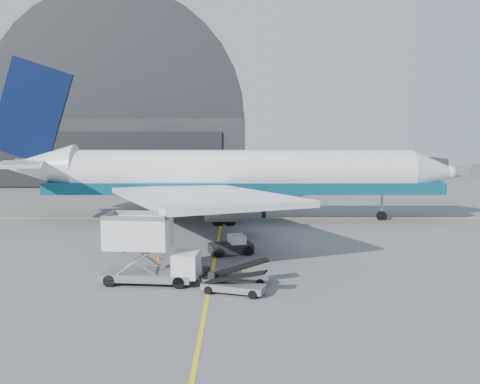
{
  "coord_description": "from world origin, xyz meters",
  "views": [
    {
      "loc": [
        1.98,
        -41.47,
        10.56
      ],
      "look_at": [
        2.04,
        8.2,
        4.5
      ],
      "focal_mm": 40.0,
      "sensor_mm": 36.0,
      "label": 1
    }
  ],
  "objects_px": {
    "pushback_tug": "(232,247)",
    "belt_loader_a": "(233,278)",
    "airliner": "(224,175)",
    "catering_truck": "(147,250)",
    "belt_loader_b": "(233,286)"
  },
  "relations": [
    {
      "from": "airliner",
      "to": "pushback_tug",
      "type": "xyz_separation_m",
      "value": [
        1.08,
        -16.27,
        -4.55
      ]
    },
    {
      "from": "airliner",
      "to": "belt_loader_a",
      "type": "height_order",
      "value": "airliner"
    },
    {
      "from": "pushback_tug",
      "to": "belt_loader_a",
      "type": "bearing_deg",
      "value": -104.68
    },
    {
      "from": "airliner",
      "to": "catering_truck",
      "type": "distance_m",
      "value": 25.28
    },
    {
      "from": "pushback_tug",
      "to": "belt_loader_a",
      "type": "distance_m",
      "value": 9.07
    },
    {
      "from": "catering_truck",
      "to": "belt_loader_b",
      "type": "height_order",
      "value": "catering_truck"
    },
    {
      "from": "catering_truck",
      "to": "belt_loader_a",
      "type": "height_order",
      "value": "catering_truck"
    },
    {
      "from": "airliner",
      "to": "catering_truck",
      "type": "height_order",
      "value": "airliner"
    },
    {
      "from": "airliner",
      "to": "belt_loader_a",
      "type": "distance_m",
      "value": 25.79
    },
    {
      "from": "catering_truck",
      "to": "pushback_tug",
      "type": "height_order",
      "value": "catering_truck"
    },
    {
      "from": "airliner",
      "to": "belt_loader_a",
      "type": "bearing_deg",
      "value": -87.09
    },
    {
      "from": "belt_loader_a",
      "to": "belt_loader_b",
      "type": "height_order",
      "value": "belt_loader_a"
    },
    {
      "from": "airliner",
      "to": "belt_loader_b",
      "type": "xyz_separation_m",
      "value": [
        1.28,
        -27.0,
        -4.67
      ]
    },
    {
      "from": "belt_loader_a",
      "to": "airliner",
      "type": "bearing_deg",
      "value": 82.77
    },
    {
      "from": "airliner",
      "to": "belt_loader_b",
      "type": "height_order",
      "value": "airliner"
    }
  ]
}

